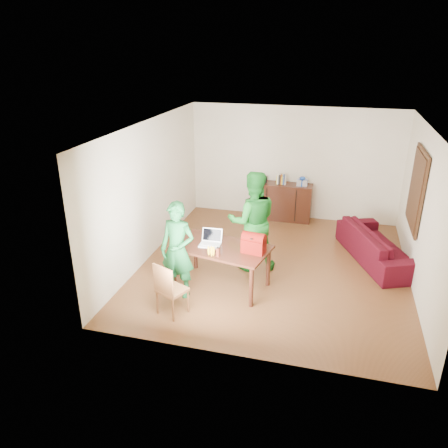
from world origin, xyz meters
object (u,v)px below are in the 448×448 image
(person_far, at_px, (252,221))
(laptop, at_px, (210,243))
(chair, at_px, (172,299))
(sofa, at_px, (378,245))
(bottle, at_px, (218,252))
(person_near, at_px, (178,250))
(red_bag, at_px, (254,245))
(table, at_px, (221,252))

(person_far, xyz_separation_m, laptop, (-0.58, -0.83, -0.14))
(chair, distance_m, person_far, 2.18)
(person_far, xyz_separation_m, sofa, (2.36, 0.94, -0.64))
(chair, xyz_separation_m, bottle, (0.58, 0.66, 0.59))
(laptop, bearing_deg, bottle, -58.63)
(chair, bearing_deg, laptop, 96.10)
(bottle, height_order, sofa, bottle)
(chair, height_order, person_near, person_near)
(chair, height_order, person_far, person_far)
(red_bag, bearing_deg, chair, -129.39)
(sofa, bearing_deg, laptop, 98.00)
(table, height_order, laptop, laptop)
(table, xyz_separation_m, chair, (-0.53, -1.03, -0.41))
(table, distance_m, red_bag, 0.64)
(chair, relative_size, bottle, 5.37)
(laptop, bearing_deg, person_far, 52.87)
(person_far, relative_size, sofa, 0.87)
(person_far, relative_size, bottle, 11.37)
(red_bag, bearing_deg, bottle, -140.97)
(person_near, distance_m, sofa, 4.07)
(table, xyz_separation_m, red_bag, (0.58, -0.07, 0.24))
(person_far, distance_m, sofa, 2.62)
(person_near, bearing_deg, bottle, 13.59)
(table, height_order, sofa, table)
(bottle, bearing_deg, red_bag, 29.22)
(chair, relative_size, sofa, 0.41)
(chair, xyz_separation_m, person_near, (-0.10, 0.58, 0.57))
(person_far, bearing_deg, chair, 44.94)
(chair, relative_size, person_near, 0.54)
(chair, relative_size, laptop, 2.46)
(table, height_order, chair, chair)
(person_near, xyz_separation_m, laptop, (0.43, 0.45, -0.02))
(person_near, height_order, red_bag, person_near)
(laptop, bearing_deg, chair, -109.83)
(bottle, relative_size, sofa, 0.08)
(chair, height_order, sofa, chair)
(table, height_order, red_bag, red_bag)
(bottle, height_order, red_bag, red_bag)
(table, height_order, person_near, person_near)
(person_near, bearing_deg, chair, -73.73)
(chair, distance_m, laptop, 1.22)
(chair, bearing_deg, person_near, 123.21)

